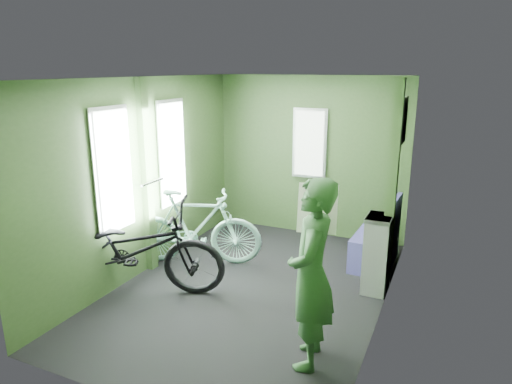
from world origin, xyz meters
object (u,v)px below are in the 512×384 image
at_px(bicycle_mint, 197,264).
at_px(bench_seat, 376,246).
at_px(bicycle_black, 137,293).
at_px(waste_box, 377,254).
at_px(passenger, 311,274).

distance_m(bicycle_mint, bench_seat, 2.26).
bearing_deg(bench_seat, bicycle_black, -138.65).
distance_m(waste_box, bench_seat, 0.72).
height_order(bicycle_black, waste_box, waste_box).
bearing_deg(passenger, bench_seat, 165.21).
bearing_deg(bicycle_mint, bench_seat, -85.96).
height_order(bicycle_mint, passenger, passenger).
height_order(bicycle_black, bicycle_mint, bicycle_black).
xyz_separation_m(bicycle_mint, waste_box, (2.17, 0.21, 0.44)).
distance_m(passenger, bench_seat, 2.27).
bearing_deg(waste_box, passenger, -100.69).
distance_m(bicycle_black, waste_box, 2.67).
height_order(waste_box, bench_seat, waste_box).
relative_size(waste_box, bench_seat, 1.00).
distance_m(bicycle_mint, passenger, 2.43).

